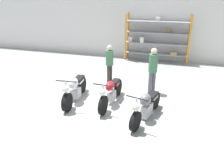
{
  "coord_description": "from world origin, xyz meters",
  "views": [
    {
      "loc": [
        1.99,
        -6.04,
        3.46
      ],
      "look_at": [
        0.0,
        0.4,
        0.7
      ],
      "focal_mm": 35.0,
      "sensor_mm": 36.0,
      "label": 1
    }
  ],
  "objects_px": {
    "shelving_rack": "(156,38)",
    "person_browsing": "(153,67)",
    "person_near_rack": "(110,61)",
    "motorcycle_grey": "(146,106)",
    "motorcycle_white": "(75,89)",
    "motorcycle_red": "(111,92)"
  },
  "relations": [
    {
      "from": "motorcycle_red",
      "to": "person_near_rack",
      "type": "height_order",
      "value": "person_near_rack"
    },
    {
      "from": "shelving_rack",
      "to": "person_browsing",
      "type": "height_order",
      "value": "shelving_rack"
    },
    {
      "from": "motorcycle_white",
      "to": "person_browsing",
      "type": "bearing_deg",
      "value": 115.6
    },
    {
      "from": "motorcycle_white",
      "to": "motorcycle_grey",
      "type": "relative_size",
      "value": 1.04
    },
    {
      "from": "motorcycle_red",
      "to": "motorcycle_grey",
      "type": "bearing_deg",
      "value": 67.08
    },
    {
      "from": "person_browsing",
      "to": "motorcycle_red",
      "type": "bearing_deg",
      "value": 90.5
    },
    {
      "from": "motorcycle_white",
      "to": "person_browsing",
      "type": "xyz_separation_m",
      "value": [
        2.45,
        1.51,
        0.56
      ]
    },
    {
      "from": "person_browsing",
      "to": "person_near_rack",
      "type": "distance_m",
      "value": 1.9
    },
    {
      "from": "motorcycle_red",
      "to": "person_near_rack",
      "type": "bearing_deg",
      "value": -158.57
    },
    {
      "from": "shelving_rack",
      "to": "motorcycle_white",
      "type": "xyz_separation_m",
      "value": [
        -2.05,
        -5.86,
        -0.84
      ]
    },
    {
      "from": "motorcycle_grey",
      "to": "person_near_rack",
      "type": "distance_m",
      "value": 3.2
    },
    {
      "from": "person_near_rack",
      "to": "motorcycle_white",
      "type": "bearing_deg",
      "value": 85.06
    },
    {
      "from": "shelving_rack",
      "to": "person_browsing",
      "type": "distance_m",
      "value": 4.38
    },
    {
      "from": "motorcycle_grey",
      "to": "motorcycle_white",
      "type": "bearing_deg",
      "value": -86.3
    },
    {
      "from": "shelving_rack",
      "to": "motorcycle_grey",
      "type": "distance_m",
      "value": 6.42
    },
    {
      "from": "shelving_rack",
      "to": "motorcycle_red",
      "type": "distance_m",
      "value": 5.85
    },
    {
      "from": "person_near_rack",
      "to": "motorcycle_grey",
      "type": "bearing_deg",
      "value": 139.68
    },
    {
      "from": "shelving_rack",
      "to": "person_browsing",
      "type": "xyz_separation_m",
      "value": [
        0.4,
        -4.35,
        -0.28
      ]
    },
    {
      "from": "motorcycle_red",
      "to": "person_browsing",
      "type": "xyz_separation_m",
      "value": [
        1.18,
        1.39,
        0.56
      ]
    },
    {
      "from": "motorcycle_white",
      "to": "motorcycle_red",
      "type": "distance_m",
      "value": 1.28
    },
    {
      "from": "person_near_rack",
      "to": "person_browsing",
      "type": "bearing_deg",
      "value": 176.53
    },
    {
      "from": "person_browsing",
      "to": "shelving_rack",
      "type": "bearing_deg",
      "value": -43.98
    }
  ]
}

